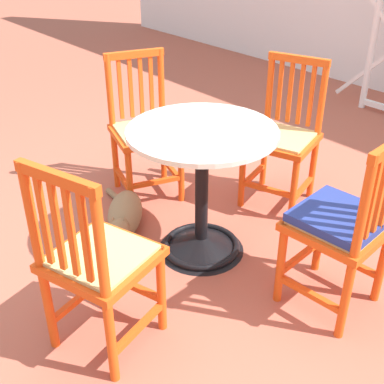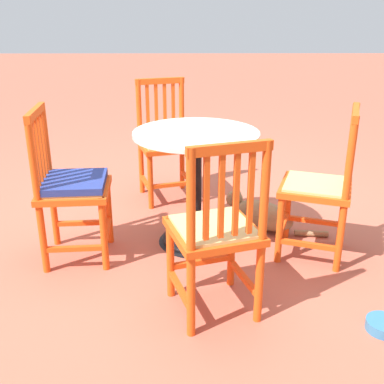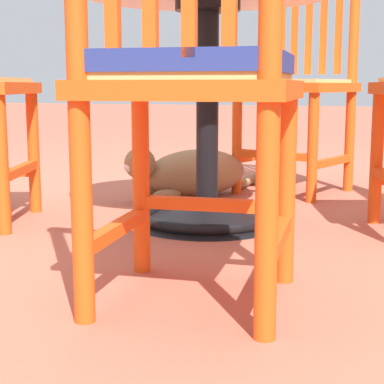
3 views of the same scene
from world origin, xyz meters
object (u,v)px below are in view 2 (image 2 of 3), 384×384
Objects in this scene: orange_chair_at_corner at (166,144)px; pet_water_bowl at (384,325)px; tabby_cat at (259,214)px; cafe_table at (196,201)px; orange_chair_tucked_in at (216,233)px; orange_chair_near_fence at (321,188)px; orange_chair_by_planter at (70,188)px.

orange_chair_at_corner is 5.36× the size of pet_water_bowl.
orange_chair_at_corner is 1.37× the size of tabby_cat.
orange_chair_at_corner reaches higher than cafe_table.
orange_chair_tucked_in is at bearing 101.31° from orange_chair_at_corner.
orange_chair_tucked_in is 0.87m from orange_chair_near_fence.
orange_chair_near_fence is 5.36× the size of pet_water_bowl.
tabby_cat is at bearing -110.35° from orange_chair_tucked_in.
orange_chair_near_fence reaches higher than cafe_table.
cafe_table is 0.76m from orange_chair_near_fence.
orange_chair_at_corner reaches higher than pet_water_bowl.
orange_chair_tucked_in is 1.08m from tabby_cat.
cafe_table is 1.14× the size of tabby_cat.
cafe_table is at bearing -46.09° from pet_water_bowl.
orange_chair_near_fence reaches higher than pet_water_bowl.
orange_chair_near_fence is (-0.95, 0.94, 0.00)m from orange_chair_at_corner.
orange_chair_tucked_in reaches higher than pet_water_bowl.
orange_chair_tucked_in is 5.36× the size of pet_water_bowl.
pet_water_bowl is (-1.61, 0.72, -0.42)m from orange_chair_by_planter.
orange_chair_by_planter is 1.46m from orange_chair_near_fence.
orange_chair_by_planter is 1.00× the size of orange_chair_near_fence.
orange_chair_by_planter and orange_chair_tucked_in have the same top height.
tabby_cat is at bearing -154.29° from cafe_table.
cafe_table is at bearing 25.71° from tabby_cat.
cafe_table is 1.29m from pet_water_bowl.
orange_chair_by_planter is at bearing 0.79° from orange_chair_near_fence.
tabby_cat is (0.29, -0.38, -0.34)m from orange_chair_near_fence.
tabby_cat is 3.91× the size of pet_water_bowl.
orange_chair_near_fence is at bearing -138.02° from orange_chair_tucked_in.
orange_chair_by_planter is (0.51, 0.96, 0.01)m from orange_chair_at_corner.
orange_chair_tucked_in and orange_chair_near_fence have the same top height.
tabby_cat is at bearing -68.71° from pet_water_bowl.
orange_chair_tucked_in is at bearing 145.39° from orange_chair_by_planter.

